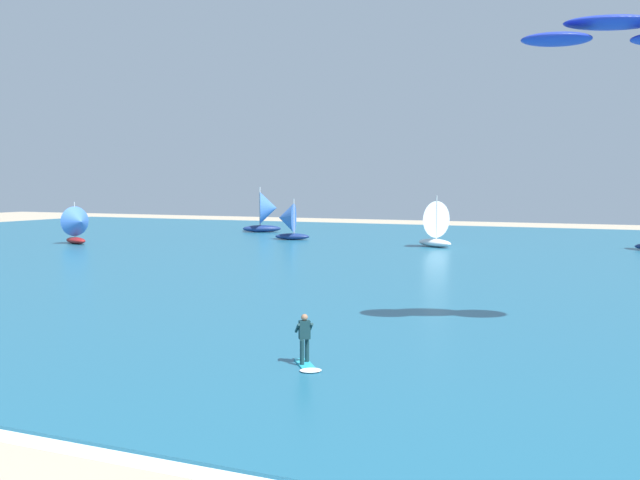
{
  "coord_description": "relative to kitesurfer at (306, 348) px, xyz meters",
  "views": [
    {
      "loc": [
        11.53,
        -6.92,
        6.05
      ],
      "look_at": [
        0.16,
        17.43,
        4.03
      ],
      "focal_mm": 43.56,
      "sensor_mm": 36.0,
      "label": 1
    }
  ],
  "objects": [
    {
      "name": "ocean",
      "position": [
        -0.66,
        36.3,
        -0.65
      ],
      "size": [
        160.0,
        90.0,
        0.1
      ],
      "primitive_type": "cube",
      "color": "#1E607F",
      "rests_on": "ground"
    },
    {
      "name": "kite",
      "position": [
        8.32,
        8.74,
        10.85
      ],
      "size": [
        6.93,
        4.52,
        1.01
      ],
      "color": "#1E33B2"
    },
    {
      "name": "sailboat_center_horizon",
      "position": [
        -33.55,
        58.19,
        1.85
      ],
      "size": [
        4.81,
        4.33,
        5.35
      ],
      "color": "navy",
      "rests_on": "ocean"
    },
    {
      "name": "kitesurfer",
      "position": [
        0.0,
        0.0,
        0.0
      ],
      "size": [
        1.65,
        1.89,
        1.67
      ],
      "color": "#26B2CC",
      "rests_on": "ocean"
    },
    {
      "name": "sailboat_mid_left",
      "position": [
        -25.83,
        48.51,
        1.33
      ],
      "size": [
        3.75,
        3.3,
        4.22
      ],
      "color": "navy",
      "rests_on": "ocean"
    },
    {
      "name": "sailboat_leading",
      "position": [
        -9.99,
        46.55,
        1.56
      ],
      "size": [
        4.24,
        3.79,
        4.72
      ],
      "color": "white",
      "rests_on": "ocean"
    },
    {
      "name": "sailboat_anchored_offshore",
      "position": [
        -41.45,
        35.05,
        1.24
      ],
      "size": [
        3.58,
        3.21,
        4.03
      ],
      "color": "maroon",
      "rests_on": "ocean"
    },
    {
      "name": "shoreline_foam",
      "position": [
        1.65,
        -8.4,
        -0.7
      ],
      "size": [
        73.65,
        1.9,
        0.01
      ],
      "primitive_type": "cube",
      "color": "white",
      "rests_on": "ground"
    }
  ]
}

